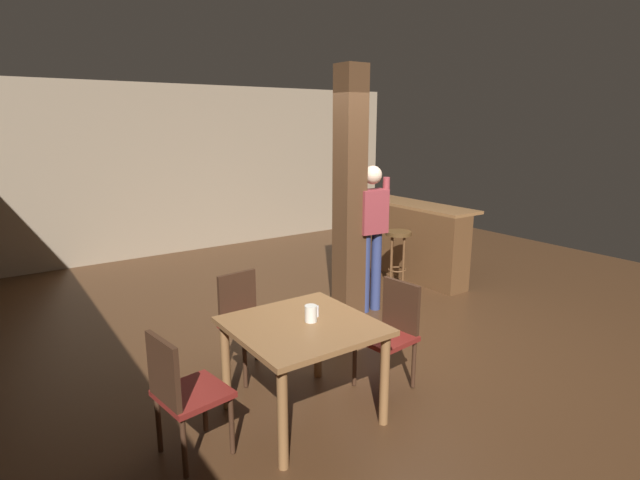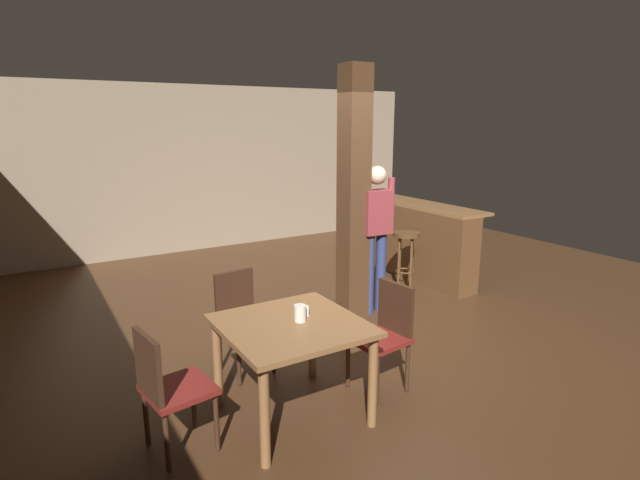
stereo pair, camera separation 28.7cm
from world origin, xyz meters
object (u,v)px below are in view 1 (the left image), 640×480
at_px(dining_table, 303,338).
at_px(bar_counter, 407,239).
at_px(salt_shaker, 317,311).
at_px(standing_person, 371,228).
at_px(chair_north, 245,318).
at_px(chair_west, 182,390).
at_px(napkin_cup, 311,314).
at_px(bar_stool_near, 398,246).
at_px(chair_east, 391,329).

distance_m(dining_table, bar_counter, 3.86).
relative_size(salt_shaker, standing_person, 0.05).
height_order(chair_north, chair_west, same).
xyz_separation_m(napkin_cup, bar_stool_near, (2.58, 1.79, -0.23)).
bearing_deg(bar_counter, dining_table, -145.83).
bearing_deg(bar_stool_near, napkin_cup, -145.29).
xyz_separation_m(chair_east, chair_north, (-0.90, 0.92, 0.00)).
relative_size(salt_shaker, bar_counter, 0.04).
relative_size(chair_west, bar_stool_near, 1.12).
distance_m(dining_table, chair_east, 0.87).
distance_m(dining_table, chair_west, 0.93).
bearing_deg(chair_west, chair_north, 44.49).
distance_m(chair_east, standing_person, 1.79).
xyz_separation_m(dining_table, standing_person, (1.84, 1.39, 0.37)).
distance_m(bar_counter, bar_stool_near, 0.66).
relative_size(dining_table, bar_stool_near, 1.27).
height_order(napkin_cup, salt_shaker, napkin_cup).
bearing_deg(salt_shaker, chair_east, -6.88).
distance_m(chair_north, chair_west, 1.24).
relative_size(napkin_cup, salt_shaker, 1.48).
height_order(salt_shaker, bar_stool_near, salt_shaker).
xyz_separation_m(dining_table, bar_stool_near, (2.65, 1.78, -0.05)).
relative_size(dining_table, napkin_cup, 8.07).
distance_m(chair_east, napkin_cup, 0.85).
bearing_deg(bar_counter, chair_west, -152.41).
bearing_deg(chair_east, salt_shaker, 173.12).
distance_m(dining_table, bar_stool_near, 3.20).
relative_size(dining_table, chair_west, 1.13).
distance_m(chair_west, bar_counter, 4.64).
distance_m(napkin_cup, bar_stool_near, 3.15).
bearing_deg(bar_stool_near, standing_person, -153.91).
bearing_deg(salt_shaker, napkin_cup, -148.57).
relative_size(napkin_cup, bar_stool_near, 0.16).
height_order(dining_table, salt_shaker, salt_shaker).
relative_size(chair_east, chair_west, 1.00).
xyz_separation_m(dining_table, napkin_cup, (0.07, -0.00, 0.18)).
xyz_separation_m(chair_west, salt_shaker, (1.08, 0.03, 0.29)).
relative_size(dining_table, bar_counter, 0.50).
bearing_deg(bar_counter, chair_north, -158.36).
xyz_separation_m(napkin_cup, bar_counter, (3.12, 2.17, -0.27)).
height_order(chair_east, chair_west, same).
height_order(chair_north, bar_stool_near, chair_north).
bearing_deg(bar_stool_near, chair_west, -153.70).
bearing_deg(chair_east, chair_north, 134.43).
relative_size(dining_table, chair_north, 1.13).
bearing_deg(standing_person, bar_counter, 29.99).
distance_m(chair_north, bar_counter, 3.48).
relative_size(chair_north, chair_west, 1.00).
bearing_deg(salt_shaker, standing_person, 38.49).
xyz_separation_m(chair_west, bar_counter, (4.11, 2.15, 0.03)).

